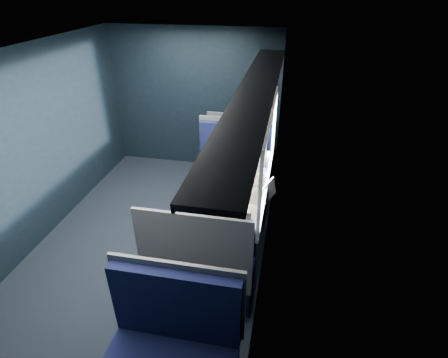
% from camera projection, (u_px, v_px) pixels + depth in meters
% --- Properties ---
extents(ground, '(2.80, 4.20, 0.01)m').
position_uv_depth(ground, '(157.00, 235.00, 4.56)').
color(ground, black).
extents(room_shell, '(3.00, 4.40, 2.40)m').
position_uv_depth(room_shell, '(145.00, 130.00, 3.81)').
color(room_shell, black).
rests_on(room_shell, ground).
extents(table, '(0.62, 1.00, 0.74)m').
position_uv_depth(table, '(235.00, 201.00, 4.06)').
color(table, '#54565E').
rests_on(table, ground).
extents(seat_bay_near, '(1.04, 0.62, 1.26)m').
position_uv_depth(seat_bay_near, '(232.00, 180.00, 4.95)').
color(seat_bay_near, '#0C0F35').
rests_on(seat_bay_near, ground).
extents(seat_bay_far, '(1.04, 0.62, 1.26)m').
position_uv_depth(seat_bay_far, '(202.00, 268.00, 3.47)').
color(seat_bay_far, '#0C0F35').
rests_on(seat_bay_far, ground).
extents(seat_row_front, '(1.04, 0.51, 1.16)m').
position_uv_depth(seat_row_front, '(242.00, 153.00, 5.74)').
color(seat_row_front, '#0C0F35').
rests_on(seat_row_front, ground).
extents(seat_row_back, '(1.04, 0.51, 1.16)m').
position_uv_depth(seat_row_back, '(173.00, 354.00, 2.69)').
color(seat_row_back, '#0C0F35').
rests_on(seat_row_back, ground).
extents(man, '(0.53, 0.56, 1.32)m').
position_uv_depth(man, '(249.00, 169.00, 4.61)').
color(man, black).
rests_on(man, ground).
extents(woman, '(0.53, 0.56, 1.32)m').
position_uv_depth(woman, '(230.00, 236.00, 3.41)').
color(woman, black).
rests_on(woman, ground).
extents(papers, '(0.60, 0.80, 0.01)m').
position_uv_depth(papers, '(224.00, 198.00, 3.98)').
color(papers, white).
rests_on(papers, table).
extents(laptop, '(0.31, 0.35, 0.22)m').
position_uv_depth(laptop, '(264.00, 194.00, 3.93)').
color(laptop, silver).
rests_on(laptop, table).
extents(bottle_small, '(0.07, 0.07, 0.23)m').
position_uv_depth(bottle_small, '(264.00, 178.00, 4.17)').
color(bottle_small, silver).
rests_on(bottle_small, table).
extents(cup, '(0.08, 0.08, 0.10)m').
position_uv_depth(cup, '(259.00, 178.00, 4.28)').
color(cup, white).
rests_on(cup, table).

